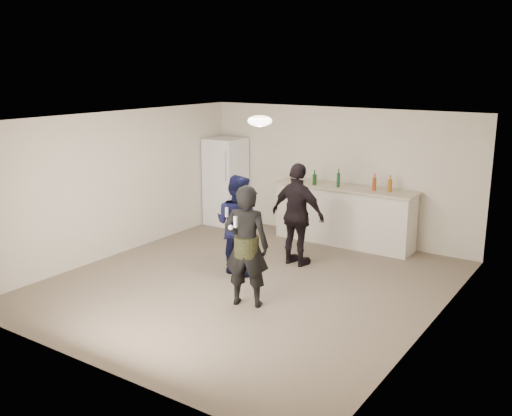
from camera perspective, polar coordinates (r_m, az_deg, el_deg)
The scene contains 21 objects.
floor at distance 8.79m, azimuth -0.73°, elevation -7.56°, with size 6.00×6.00×0.00m, color #6B5B4C.
ceiling at distance 8.21m, azimuth -0.79°, elevation 8.90°, with size 6.00×6.00×0.00m, color silver.
wall_back at distance 10.96m, azimuth 8.19°, elevation 3.43°, with size 6.00×6.00×0.00m, color beige.
wall_front at distance 6.28m, azimuth -16.55°, elevation -4.95°, with size 6.00×6.00×0.00m, color beige.
wall_left at distance 10.19m, azimuth -13.61°, elevation 2.39°, with size 6.00×6.00×0.00m, color beige.
wall_right at distance 7.27m, azimuth 17.42°, elevation -2.45°, with size 6.00×6.00×0.00m, color beige.
counter at distance 10.70m, azimuth 8.77°, elevation -0.83°, with size 2.60×0.56×1.05m, color silver.
counter_top at distance 10.58m, azimuth 8.88°, elevation 2.03°, with size 2.68×0.64×0.04m, color #BBA891.
fridge at distance 11.90m, azimuth -3.05°, elevation 2.66°, with size 0.70×0.70×1.80m, color white.
fridge_handle at distance 11.37m, azimuth -3.06°, elevation 4.18°, with size 0.02×0.02×0.60m, color silver.
ceiling_dome at distance 8.46m, azimuth 0.38°, elevation 8.71°, with size 0.36×0.36×0.16m, color white.
shaker at distance 10.74m, azimuth 5.94°, elevation 2.87°, with size 0.08×0.08×0.17m, color #B3B4B8.
man at distance 9.05m, azimuth -1.87°, elevation -1.62°, with size 0.77×0.60×1.59m, color #101244.
woman at distance 7.76m, azimuth -0.96°, elevation -3.82°, with size 0.62×0.41×1.70m, color black.
camo_shorts at distance 7.76m, azimuth -0.96°, elevation -3.84°, with size 0.34×0.34×0.28m, color #303618.
spectator at distance 9.39m, azimuth 4.19°, elevation -0.69°, with size 1.00×0.42×1.71m, color black.
remote_man at distance 8.77m, azimuth -2.95°, elevation -0.42°, with size 0.04×0.04×0.15m, color white.
nunchuk_man at distance 8.74m, azimuth -2.19°, elevation -0.93°, with size 0.07×0.07×0.07m, color white.
remote_woman at distance 7.46m, azimuth -2.07°, elevation -1.39°, with size 0.04×0.04×0.15m, color silver.
nunchuk_woman at distance 7.56m, azimuth -2.54°, elevation -1.96°, with size 0.07×0.07×0.07m, color white.
bottle_cluster at distance 10.40m, azimuth 10.03°, elevation 2.52°, with size 1.45×0.29×0.26m.
Camera 1 is at (4.65, -6.73, 3.22)m, focal length 40.00 mm.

